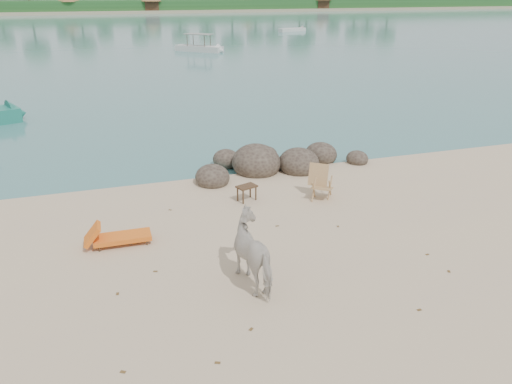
{
  "coord_description": "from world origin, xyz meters",
  "views": [
    {
      "loc": [
        -3.08,
        -9.17,
        5.79
      ],
      "look_at": [
        0.54,
        2.0,
        1.0
      ],
      "focal_mm": 35.0,
      "sensor_mm": 36.0,
      "label": 1
    }
  ],
  "objects_px": {
    "lounge_chair": "(122,235)",
    "boulders": "(272,163)",
    "deck_chair": "(322,184)",
    "cow": "(257,253)",
    "side_table": "(247,194)"
  },
  "relations": [
    {
      "from": "boulders",
      "to": "cow",
      "type": "xyz_separation_m",
      "value": [
        -2.72,
        -6.67,
        0.5
      ]
    },
    {
      "from": "cow",
      "to": "lounge_chair",
      "type": "relative_size",
      "value": 1.02
    },
    {
      "from": "deck_chair",
      "to": "lounge_chair",
      "type": "bearing_deg",
      "value": -132.51
    },
    {
      "from": "cow",
      "to": "deck_chair",
      "type": "xyz_separation_m",
      "value": [
        3.23,
        3.74,
        -0.24
      ]
    },
    {
      "from": "boulders",
      "to": "lounge_chair",
      "type": "height_order",
      "value": "boulders"
    },
    {
      "from": "boulders",
      "to": "lounge_chair",
      "type": "xyz_separation_m",
      "value": [
        -5.3,
        -4.02,
        0.02
      ]
    },
    {
      "from": "cow",
      "to": "lounge_chair",
      "type": "xyz_separation_m",
      "value": [
        -2.58,
        2.65,
        -0.48
      ]
    },
    {
      "from": "cow",
      "to": "side_table",
      "type": "relative_size",
      "value": 3.05
    },
    {
      "from": "lounge_chair",
      "to": "boulders",
      "type": "bearing_deg",
      "value": 38.19
    },
    {
      "from": "side_table",
      "to": "deck_chair",
      "type": "bearing_deg",
      "value": -33.38
    },
    {
      "from": "cow",
      "to": "deck_chair",
      "type": "bearing_deg",
      "value": -141.36
    },
    {
      "from": "side_table",
      "to": "deck_chair",
      "type": "height_order",
      "value": "deck_chair"
    },
    {
      "from": "cow",
      "to": "deck_chair",
      "type": "distance_m",
      "value": 4.95
    },
    {
      "from": "deck_chair",
      "to": "side_table",
      "type": "bearing_deg",
      "value": -157.28
    },
    {
      "from": "boulders",
      "to": "side_table",
      "type": "relative_size",
      "value": 11.11
    }
  ]
}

